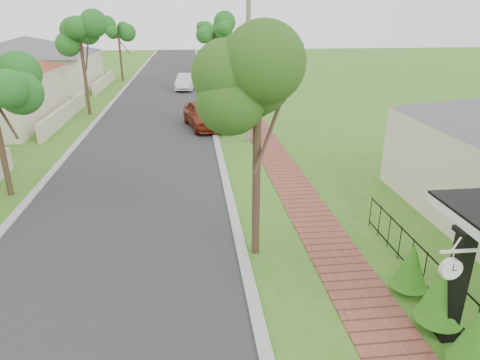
{
  "coord_description": "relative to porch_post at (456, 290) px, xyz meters",
  "views": [
    {
      "loc": [
        -0.61,
        -7.71,
        6.32
      ],
      "look_at": [
        0.81,
        4.66,
        1.5
      ],
      "focal_mm": 32.0,
      "sensor_mm": 36.0,
      "label": 1
    }
  ],
  "objects": [
    {
      "name": "ground",
      "position": [
        -4.55,
        1.0,
        -1.12
      ],
      "size": [
        160.0,
        160.0,
        0.0
      ],
      "primitive_type": "plane",
      "color": "#36731B",
      "rests_on": "ground"
    },
    {
      "name": "road",
      "position": [
        -7.55,
        21.0,
        -1.12
      ],
      "size": [
        7.0,
        120.0,
        0.02
      ],
      "primitive_type": "cube",
      "color": "#28282B",
      "rests_on": "ground"
    },
    {
      "name": "kerb_right",
      "position": [
        -3.9,
        21.0,
        -1.12
      ],
      "size": [
        0.3,
        120.0,
        0.1
      ],
      "primitive_type": "cube",
      "color": "#9E9E99",
      "rests_on": "ground"
    },
    {
      "name": "kerb_left",
      "position": [
        -11.2,
        21.0,
        -1.12
      ],
      "size": [
        0.3,
        120.0,
        0.1
      ],
      "primitive_type": "cube",
      "color": "#9E9E99",
      "rests_on": "ground"
    },
    {
      "name": "sidewalk",
      "position": [
        -1.3,
        21.0,
        -1.12
      ],
      "size": [
        1.5,
        120.0,
        0.03
      ],
      "primitive_type": "cube",
      "color": "#96493C",
      "rests_on": "ground"
    },
    {
      "name": "porch_post",
      "position": [
        0.0,
        0.0,
        0.0
      ],
      "size": [
        0.48,
        0.48,
        2.52
      ],
      "color": "black",
      "rests_on": "ground"
    },
    {
      "name": "picket_fence",
      "position": [
        0.35,
        1.0,
        -0.59
      ],
      "size": [
        0.03,
        8.02,
        1.0
      ],
      "color": "black",
      "rests_on": "ground"
    },
    {
      "name": "street_trees",
      "position": [
        -7.42,
        27.84,
        3.42
      ],
      "size": [
        10.7,
        37.65,
        5.89
      ],
      "color": "#382619",
      "rests_on": "ground"
    },
    {
      "name": "hedge_row",
      "position": [
        -0.1,
        -0.47,
        -0.34
      ],
      "size": [
        0.88,
        4.48,
        1.81
      ],
      "color": "#2F6B15",
      "rests_on": "ground"
    },
    {
      "name": "far_house_grey",
      "position": [
        -19.52,
        35.0,
        1.22
      ],
      "size": [
        15.56,
        15.56,
        4.6
      ],
      "color": "beige",
      "rests_on": "ground"
    },
    {
      "name": "parked_car_red",
      "position": [
        -4.45,
        18.43,
        -0.33
      ],
      "size": [
        2.78,
        4.93,
        1.58
      ],
      "primitive_type": "imported",
      "rotation": [
        0.0,
        0.0,
        0.21
      ],
      "color": "maroon",
      "rests_on": "ground"
    },
    {
      "name": "parked_car_white",
      "position": [
        -5.55,
        32.67,
        -0.43
      ],
      "size": [
        2.0,
        4.33,
        1.38
      ],
      "primitive_type": "imported",
      "rotation": [
        0.0,
        0.0,
        -0.13
      ],
      "color": "silver",
      "rests_on": "ground"
    },
    {
      "name": "near_tree",
      "position": [
        -3.52,
        3.8,
        3.32
      ],
      "size": [
        2.17,
        2.17,
        5.57
      ],
      "color": "#382619",
      "rests_on": "ground"
    },
    {
      "name": "utility_pole",
      "position": [
        -2.25,
        15.11,
        3.24
      ],
      "size": [
        1.2,
        0.24,
        8.6
      ],
      "color": "#766F5C",
      "rests_on": "ground"
    },
    {
      "name": "station_clock",
      "position": [
        -0.49,
        -0.4,
        0.83
      ],
      "size": [
        0.72,
        0.13,
        0.61
      ],
      "color": "white",
      "rests_on": "ground"
    }
  ]
}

